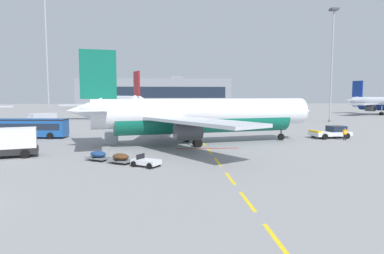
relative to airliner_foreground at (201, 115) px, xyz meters
name	(u,v)px	position (x,y,z in m)	size (l,w,h in m)	color
ground	(315,132)	(22.40, 13.95, -3.95)	(400.00, 400.00, 0.00)	gray
apron_paint_markings	(197,135)	(0.40, 10.69, -3.95)	(8.00, 95.23, 0.01)	yellow
airliner_foreground	(201,115)	(0.00, 0.00, 0.00)	(34.54, 33.73, 12.20)	white
pushback_tug	(331,132)	(20.86, 4.85, -3.05)	(6.39, 3.95, 2.08)	silver
airliner_mid_left	(124,104)	(-17.40, 54.79, 0.16)	(33.73, 35.18, 12.68)	silver
apron_shuttle_bus	(28,127)	(-26.32, 8.27, -2.20)	(12.21, 3.76, 3.00)	#194C99
catering_truck	(39,121)	(-29.15, 20.53, -2.30)	(6.39, 6.87, 3.14)	black
fuel_service_truck	(4,142)	(-21.96, -8.72, -2.30)	(7.40, 4.52, 3.14)	black
baggage_train	(121,158)	(-9.17, -12.66, -3.42)	(7.96, 5.99, 1.14)	silver
ground_crew_worker	(345,133)	(21.59, 2.17, -2.92)	(0.71, 0.31, 1.78)	#191E38
uld_cargo_container	(112,138)	(-12.29, 1.11, -3.15)	(1.62, 1.57, 1.60)	#B7BCC6
apron_light_mast_near	(46,44)	(-29.12, 26.41, 13.02)	(1.80, 1.80, 27.64)	slate
apron_light_mast_far	(332,53)	(35.48, 35.04, 12.89)	(1.80, 1.80, 27.39)	slate
terminal_satellite	(155,94)	(-10.71, 124.08, 3.26)	(72.93, 20.67, 15.97)	gray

